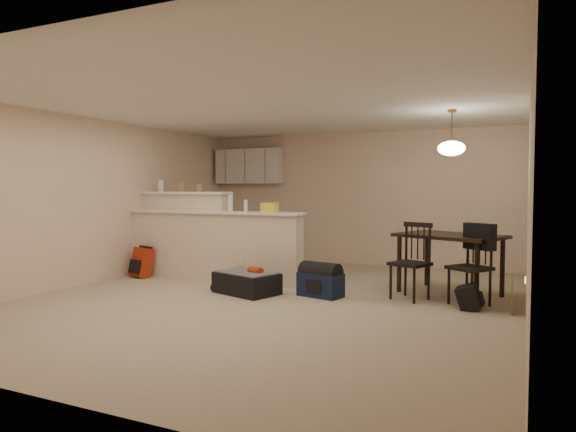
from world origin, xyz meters
The scene contains 20 objects.
room centered at (0.00, 0.00, 1.25)m, with size 7.00×7.02×2.50m.
breakfast_bar centered at (-1.76, 0.98, 0.61)m, with size 3.08×0.58×1.39m.
upper_cabinets centered at (-2.20, 3.32, 1.90)m, with size 1.40×0.34×0.70m, color white.
kitchen_counter centered at (-2.00, 3.19, 0.45)m, with size 1.80×0.60×0.90m, color white.
thermostat centered at (2.98, 1.55, 1.50)m, with size 0.02×0.12×0.12m, color beige.
jar centered at (-2.69, 1.12, 1.49)m, with size 0.10×0.10×0.20m, color silver.
cereal_box centered at (-2.24, 1.12, 1.47)m, with size 0.10×0.07×0.16m, color olive.
small_box centered at (-1.90, 1.12, 1.45)m, with size 0.08×0.06×0.12m, color olive.
bottle_a centered at (-1.17, 0.90, 1.22)m, with size 0.07×0.07×0.26m, color silver.
bottle_b centered at (-0.91, 0.90, 1.18)m, with size 0.06×0.06×0.18m, color silver.
bag_lump centered at (-0.49, 0.90, 1.16)m, with size 0.22×0.18×0.14m, color olive.
dining_table centered at (2.05, 1.29, 0.72)m, with size 1.55×1.31×0.82m.
pendant_lamp centered at (2.05, 1.29, 1.99)m, with size 0.36×0.36×0.62m.
dining_chair_near centered at (1.63, 0.72, 0.50)m, with size 0.44×0.42×1.00m, color black, non-canonical shape.
dining_chair_far centered at (2.36, 0.70, 0.49)m, with size 0.43×0.41×0.99m, color black, non-canonical shape.
suitcase centered at (-0.48, 0.18, 0.14)m, with size 0.85×0.55×0.29m, color black.
red_backpack centered at (-2.68, 0.61, 0.24)m, with size 0.32×0.20×0.48m, color #AD2D13.
navy_duffel centered at (0.51, 0.43, 0.16)m, with size 0.58×0.31×0.31m, color #131D3C.
black_daypack centered at (2.38, 0.50, 0.14)m, with size 0.32×0.23×0.28m, color black.
cardboard_sheet centered at (2.85, 0.55, 0.16)m, with size 0.43×0.02×0.33m, color olive.
Camera 1 is at (2.97, -5.91, 1.43)m, focal length 32.00 mm.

